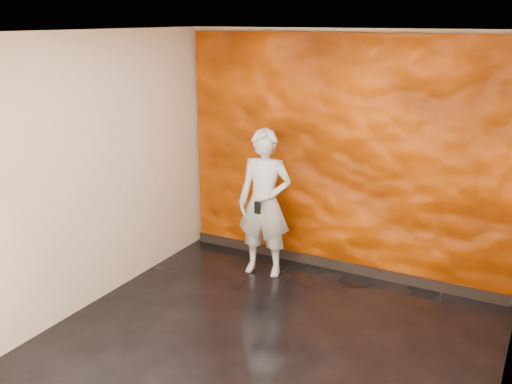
# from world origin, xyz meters

# --- Properties ---
(room) EXTENTS (4.02, 4.02, 2.81)m
(room) POSITION_xyz_m (0.00, 0.00, 1.40)
(room) COLOR black
(room) RESTS_ON ground
(feature_wall) EXTENTS (3.90, 0.06, 2.75)m
(feature_wall) POSITION_xyz_m (0.00, 1.96, 1.38)
(feature_wall) COLOR #CB4B00
(feature_wall) RESTS_ON ground
(baseboard) EXTENTS (3.90, 0.04, 0.12)m
(baseboard) POSITION_xyz_m (0.00, 1.92, 0.06)
(baseboard) COLOR black
(baseboard) RESTS_ON ground
(man) EXTENTS (0.69, 0.52, 1.73)m
(man) POSITION_xyz_m (-0.74, 1.45, 0.86)
(man) COLOR #8D949C
(man) RESTS_ON ground
(phone) EXTENTS (0.08, 0.02, 0.14)m
(phone) POSITION_xyz_m (-0.70, 1.21, 0.88)
(phone) COLOR black
(phone) RESTS_ON man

